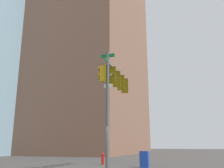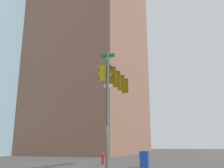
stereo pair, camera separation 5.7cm
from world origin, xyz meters
name	(u,v)px [view 2 (the right image)]	position (x,y,z in m)	size (l,w,h in m)	color
signal_pole_assembly	(115,85)	(1.67, -0.02, 5.44)	(5.31, 1.07, 7.24)	#4C514C
fire_hydrant	(103,158)	(4.44, 1.91, 0.47)	(0.34, 0.26, 0.87)	red
newspaper_box	(145,159)	(2.92, -1.66, 0.53)	(0.44, 0.56, 1.05)	#193FA5
building_brick_nearside	(89,23)	(28.40, 14.89, 26.12)	(26.36, 19.11, 52.25)	#845B47
building_brick_midblock	(98,63)	(41.95, 18.35, 22.02)	(16.56, 16.51, 44.05)	brown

